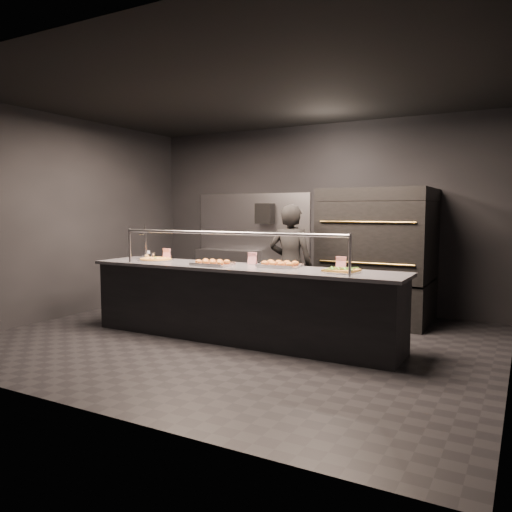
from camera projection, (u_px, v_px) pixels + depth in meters
The scene contains 15 objects.
room at pixel (240, 219), 6.13m from camera, with size 6.04×6.00×3.00m.
service_counter at pixel (239, 303), 6.17m from camera, with size 4.10×0.78×1.37m.
pizza_oven at pixel (378, 255), 7.20m from camera, with size 1.50×1.23×1.91m.
prep_shelf at pixel (229, 275), 8.96m from camera, with size 1.20×0.35×0.90m, color #99999E.
towel_dispenser at pixel (265, 214), 8.59m from camera, with size 0.30×0.20×0.35m, color black.
fire_extinguisher at pixel (294, 243), 8.38m from camera, with size 0.14×0.14×0.51m.
beer_tap at pixel (145, 249), 7.05m from camera, with size 0.13×0.19×0.50m.
round_pizza at pixel (156, 259), 6.84m from camera, with size 0.49×0.49×0.03m.
slider_tray_a at pixel (213, 263), 6.20m from camera, with size 0.49×0.38×0.07m.
slider_tray_b at pixel (280, 265), 6.02m from camera, with size 0.55×0.46×0.08m.
square_pizza at pixel (342, 271), 5.51m from camera, with size 0.44×0.44×0.05m.
condiment_jar at pixel (150, 255), 7.16m from camera, with size 0.16×0.06×0.11m.
tent_cards at pixel (248, 258), 6.38m from camera, with size 2.68×0.04×0.15m.
trash_bin at pixel (260, 284), 8.55m from camera, with size 0.42×0.42×0.71m, color black.
worker at pixel (291, 265), 6.92m from camera, with size 0.62×0.41×1.69m, color black.
Camera 1 is at (3.11, -5.24, 1.60)m, focal length 35.00 mm.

